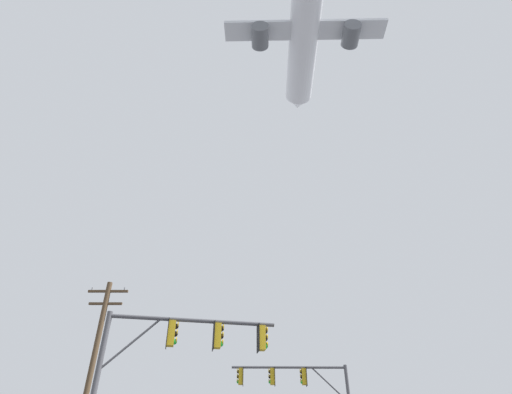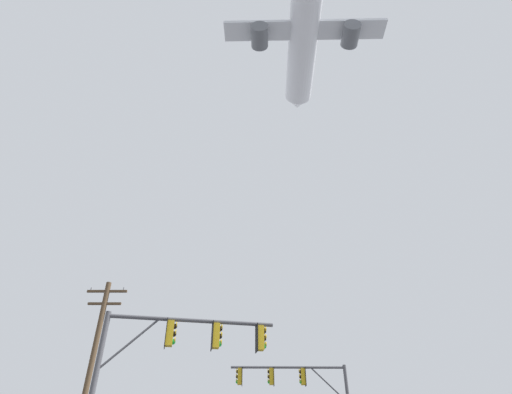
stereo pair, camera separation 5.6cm
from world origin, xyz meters
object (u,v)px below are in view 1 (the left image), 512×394
signal_pole_near (174,351)px  airplane (303,32)px  signal_pole_far (300,388)px  utility_pole (90,367)px

signal_pole_near → airplane: airplane is taller
signal_pole_far → utility_pole: utility_pole is taller
signal_pole_far → utility_pole: (-10.88, -4.76, 0.32)m
signal_pole_far → airplane: bearing=58.3°
signal_pole_near → utility_pole: 8.04m
utility_pole → airplane: (14.68, 10.92, 44.00)m
signal_pole_far → airplane: 44.91m
signal_pole_near → signal_pole_far: 12.19m
utility_pole → airplane: bearing=36.6°
signal_pole_near → signal_pole_far: signal_pole_far is taller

